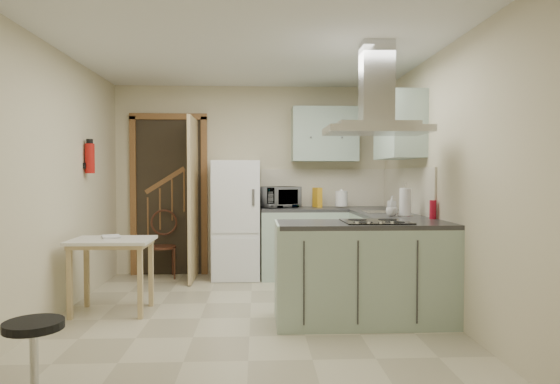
{
  "coord_description": "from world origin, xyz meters",
  "views": [
    {
      "loc": [
        0.06,
        -4.58,
        1.33
      ],
      "look_at": [
        0.3,
        0.45,
        1.15
      ],
      "focal_mm": 32.0,
      "sensor_mm": 36.0,
      "label": 1
    }
  ],
  "objects_px": {
    "peninsula": "(364,272)",
    "extractor_hood": "(376,130)",
    "fridge": "(236,220)",
    "drop_leaf_table": "(112,276)",
    "microwave": "(279,197)",
    "stool": "(34,359)",
    "bentwood_chair": "(162,247)"
  },
  "relations": [
    {
      "from": "peninsula",
      "to": "extractor_hood",
      "type": "distance_m",
      "value": 1.27
    },
    {
      "from": "fridge",
      "to": "drop_leaf_table",
      "type": "xyz_separation_m",
      "value": [
        -1.13,
        -1.56,
        -0.39
      ]
    },
    {
      "from": "drop_leaf_table",
      "to": "microwave",
      "type": "relative_size",
      "value": 1.56
    },
    {
      "from": "peninsula",
      "to": "drop_leaf_table",
      "type": "height_order",
      "value": "peninsula"
    },
    {
      "from": "peninsula",
      "to": "fridge",
      "type": "bearing_deg",
      "value": 121.74
    },
    {
      "from": "peninsula",
      "to": "microwave",
      "type": "relative_size",
      "value": 3.18
    },
    {
      "from": "fridge",
      "to": "drop_leaf_table",
      "type": "distance_m",
      "value": 1.96
    },
    {
      "from": "stool",
      "to": "microwave",
      "type": "relative_size",
      "value": 0.95
    },
    {
      "from": "fridge",
      "to": "stool",
      "type": "distance_m",
      "value": 3.6
    },
    {
      "from": "drop_leaf_table",
      "to": "peninsula",
      "type": "bearing_deg",
      "value": -9.67
    },
    {
      "from": "bentwood_chair",
      "to": "stool",
      "type": "height_order",
      "value": "bentwood_chair"
    },
    {
      "from": "extractor_hood",
      "to": "bentwood_chair",
      "type": "bearing_deg",
      "value": 138.29
    },
    {
      "from": "drop_leaf_table",
      "to": "microwave",
      "type": "distance_m",
      "value": 2.43
    },
    {
      "from": "bentwood_chair",
      "to": "stool",
      "type": "xyz_separation_m",
      "value": [
        -0.11,
        -3.45,
        -0.16
      ]
    },
    {
      "from": "drop_leaf_table",
      "to": "microwave",
      "type": "bearing_deg",
      "value": 44.67
    },
    {
      "from": "fridge",
      "to": "extractor_hood",
      "type": "relative_size",
      "value": 1.67
    },
    {
      "from": "peninsula",
      "to": "extractor_hood",
      "type": "relative_size",
      "value": 1.72
    },
    {
      "from": "fridge",
      "to": "peninsula",
      "type": "bearing_deg",
      "value": -58.26
    },
    {
      "from": "fridge",
      "to": "bentwood_chair",
      "type": "relative_size",
      "value": 1.9
    },
    {
      "from": "bentwood_chair",
      "to": "stool",
      "type": "relative_size",
      "value": 1.7
    },
    {
      "from": "drop_leaf_table",
      "to": "fridge",
      "type": "bearing_deg",
      "value": 54.66
    },
    {
      "from": "extractor_hood",
      "to": "drop_leaf_table",
      "type": "height_order",
      "value": "extractor_hood"
    },
    {
      "from": "fridge",
      "to": "peninsula",
      "type": "relative_size",
      "value": 0.97
    },
    {
      "from": "fridge",
      "to": "stool",
      "type": "relative_size",
      "value": 3.24
    },
    {
      "from": "bentwood_chair",
      "to": "microwave",
      "type": "relative_size",
      "value": 1.62
    },
    {
      "from": "extractor_hood",
      "to": "stool",
      "type": "xyz_separation_m",
      "value": [
        -2.38,
        -1.42,
        -1.49
      ]
    },
    {
      "from": "bentwood_chair",
      "to": "fridge",
      "type": "bearing_deg",
      "value": -17.41
    },
    {
      "from": "fridge",
      "to": "bentwood_chair",
      "type": "bearing_deg",
      "value": 177.03
    },
    {
      "from": "peninsula",
      "to": "bentwood_chair",
      "type": "relative_size",
      "value": 1.97
    },
    {
      "from": "drop_leaf_table",
      "to": "bentwood_chair",
      "type": "bearing_deg",
      "value": 84.31
    },
    {
      "from": "extractor_hood",
      "to": "drop_leaf_table",
      "type": "bearing_deg",
      "value": 170.3
    },
    {
      "from": "extractor_hood",
      "to": "drop_leaf_table",
      "type": "relative_size",
      "value": 1.19
    }
  ]
}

